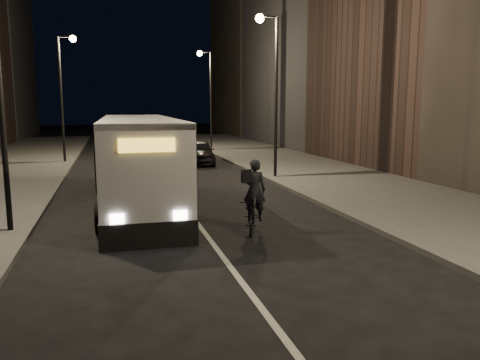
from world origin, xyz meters
TOP-DOWN VIEW (x-y plane):
  - ground at (0.00, 0.00)m, footprint 180.00×180.00m
  - sidewalk_right at (8.50, 14.00)m, footprint 7.00×70.00m
  - building_row_right at (16.00, 27.50)m, footprint 8.00×61.00m
  - streetlight_right_mid at (5.33, 12.00)m, footprint 1.20×0.44m
  - streetlight_right_far at (5.33, 28.00)m, footprint 1.20×0.44m
  - streetlight_left_near at (-5.33, 4.00)m, footprint 1.20×0.44m
  - streetlight_left_far at (-5.33, 22.00)m, footprint 1.20×0.44m
  - city_bus at (-1.60, 7.68)m, footprint 3.13×12.49m
  - cyclist_on_bicycle at (1.46, 2.47)m, footprint 1.27×2.06m
  - car_near at (3.00, 19.53)m, footprint 2.47×4.85m
  - car_mid at (-0.95, 23.94)m, footprint 1.50×3.78m
  - car_far at (1.53, 29.49)m, footprint 2.04×4.98m

SIDE VIEW (x-z plane):
  - ground at x=0.00m, z-range 0.00..0.00m
  - sidewalk_right at x=8.50m, z-range 0.00..0.16m
  - car_mid at x=-0.95m, z-range 0.00..1.23m
  - car_far at x=1.53m, z-range 0.00..1.44m
  - cyclist_on_bicycle at x=1.46m, z-range -0.37..1.86m
  - car_near at x=3.00m, z-range 0.00..1.58m
  - city_bus at x=-1.60m, z-range 0.15..3.49m
  - streetlight_right_mid at x=5.33m, z-range 1.30..9.42m
  - streetlight_right_far at x=5.33m, z-range 1.30..9.42m
  - streetlight_left_near at x=-5.33m, z-range 1.30..9.42m
  - streetlight_left_far at x=-5.33m, z-range 1.30..9.42m
  - building_row_right at x=16.00m, z-range 0.00..21.00m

